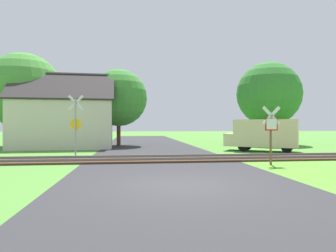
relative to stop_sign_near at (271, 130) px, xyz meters
The scene contains 10 objects.
ground_plane 6.60m from the stop_sign_near, 140.07° to the right, with size 160.00×160.00×0.00m, color #4C8433.
road_asphalt 5.58m from the stop_sign_near, 156.76° to the right, with size 7.80×80.00×0.01m, color #2D2D30.
rail_track 5.71m from the stop_sign_near, 153.34° to the left, with size 60.00×2.60×0.22m.
stop_sign_near is the anchor object (origin of this frame).
crossing_sign_far 10.44m from the stop_sign_near, 156.60° to the left, with size 0.88×0.14×3.56m.
house 17.21m from the stop_sign_near, 133.88° to the left, with size 8.32×6.54×6.20m.
tree_far 16.21m from the stop_sign_near, 64.93° to the left, with size 6.13×6.13×7.94m.
tree_center 16.22m from the stop_sign_near, 118.46° to the left, with size 5.11×5.11×6.87m.
tree_left 21.28m from the stop_sign_near, 138.45° to the left, with size 6.50×6.50×8.07m.
mail_truck 7.46m from the stop_sign_near, 68.16° to the left, with size 5.13×4.18×2.24m.
Camera 1 is at (-1.49, -9.10, 1.85)m, focal length 32.00 mm.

